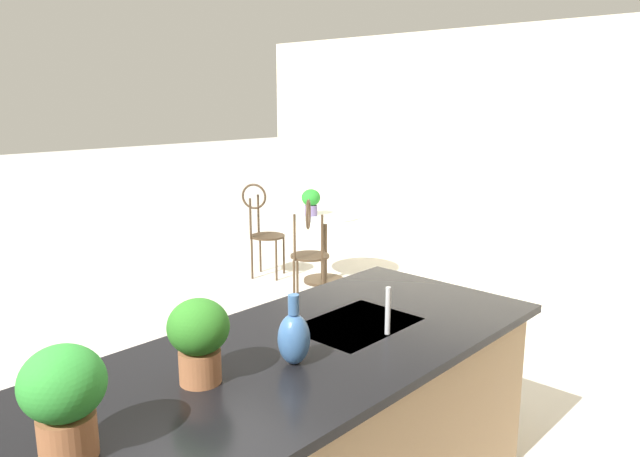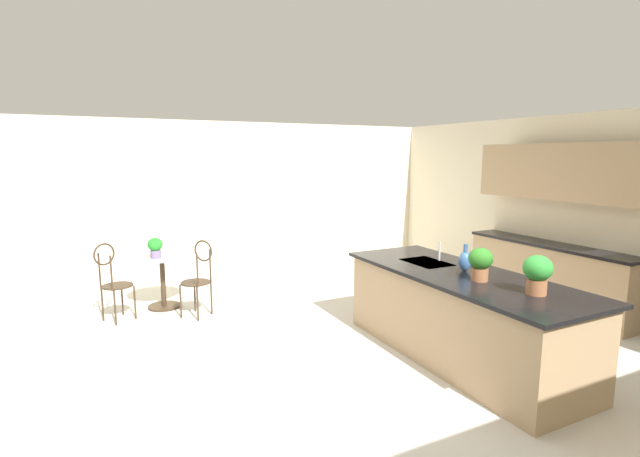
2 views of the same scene
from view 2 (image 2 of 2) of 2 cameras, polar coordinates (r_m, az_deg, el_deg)
ground_plane at (r=5.02m, az=6.70°, el=-16.01°), size 40.00×40.00×0.00m
wall_back at (r=7.29m, az=31.80°, el=1.60°), size 9.00×0.12×2.70m
wall_left_window at (r=8.47m, az=-9.08°, el=3.69°), size 0.12×7.80×2.70m
kitchen_island at (r=5.13m, az=16.78°, el=-10.22°), size 2.80×1.06×0.92m
back_counter_run at (r=7.28m, az=26.67°, el=-4.87°), size 2.44×0.64×1.52m
upper_cabinet_run at (r=7.08m, az=27.35°, el=6.24°), size 2.40×0.36×0.76m
bistro_table at (r=6.85m, az=-18.83°, el=-5.61°), size 0.80×0.80×0.74m
chair_near_window at (r=6.29m, az=-14.74°, el=-5.53°), size 0.53×0.53×1.04m
chair_by_island at (r=6.48m, az=-24.19°, el=-5.61°), size 0.52×0.52×1.04m
sink_faucet at (r=5.49m, az=14.51°, el=-2.73°), size 0.02×0.02×0.22m
potted_plant_on_table at (r=6.64m, az=-19.65°, el=-2.10°), size 0.20×0.20×0.28m
potted_plant_counter_near at (r=4.71m, az=19.17°, el=-3.93°), size 0.23×0.23×0.32m
potted_plant_counter_far at (r=4.44m, az=25.24°, el=-4.89°), size 0.25×0.25×0.35m
vase_on_counter at (r=5.07m, az=17.44°, el=-3.82°), size 0.13×0.13×0.29m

